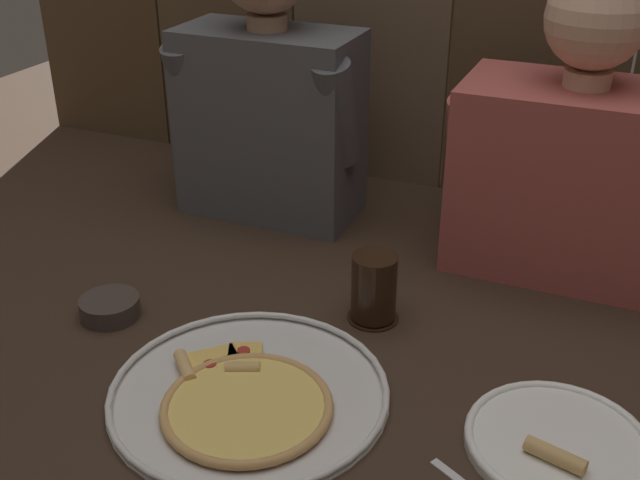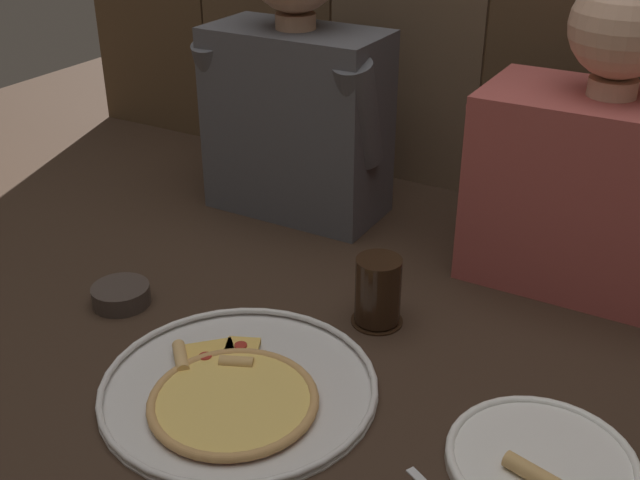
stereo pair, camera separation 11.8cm
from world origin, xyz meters
name	(u,v)px [view 2 (the right image)]	position (x,y,z in m)	size (l,w,h in m)	color
ground_plane	(296,374)	(0.00, 0.00, 0.00)	(3.20, 3.20, 0.00)	#332319
pizza_tray	(236,390)	(-0.05, -0.09, 0.01)	(0.41, 0.41, 0.03)	silver
dinner_plate	(541,461)	(0.38, -0.01, 0.01)	(0.25, 0.25, 0.03)	white
drinking_glass	(378,292)	(0.04, 0.19, 0.06)	(0.09, 0.09, 0.12)	black
dipping_bowl	(121,294)	(-0.37, 0.02, 0.02)	(0.10, 0.10, 0.03)	#3D332D
diner_left	(296,79)	(-0.30, 0.51, 0.29)	(0.40, 0.21, 0.61)	#4C4C51
diner_right	(600,159)	(0.30, 0.51, 0.23)	(0.45, 0.24, 0.55)	#AD4C47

